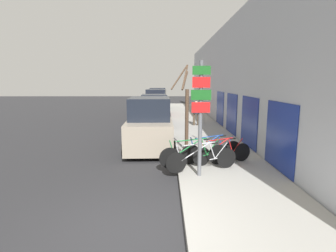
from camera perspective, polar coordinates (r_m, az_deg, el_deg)
ground_plane at (r=16.26m, az=-2.56°, el=-0.91°), size 80.00×80.00×0.00m
sidewalk_curb at (r=19.10m, az=5.58°, el=0.84°), size 3.20×32.00×0.15m
building_facade at (r=19.07m, az=11.08°, el=10.19°), size 0.23×32.00×6.50m
signpost at (r=7.68m, az=7.08°, el=2.67°), size 0.58×0.14×3.39m
bicycle_0 at (r=8.44m, az=7.43°, el=-7.04°), size 2.32×0.77×0.92m
bicycle_1 at (r=8.80m, az=5.76°, el=-6.22°), size 2.34×0.68×0.96m
bicycle_2 at (r=9.27m, az=11.74°, el=-5.70°), size 2.13×0.80×0.90m
bicycle_3 at (r=9.38m, az=9.58°, el=-5.33°), size 2.25×0.80×0.96m
parked_car_0 at (r=11.72m, az=-3.95°, el=0.12°), size 2.21×4.67×2.28m
parked_car_1 at (r=17.30m, az=-3.02°, el=3.03°), size 2.17×4.31×2.16m
parked_car_2 at (r=22.60m, az=-2.51°, el=4.77°), size 2.08×4.71×2.35m
parked_car_3 at (r=27.82m, az=-2.18°, el=5.63°), size 1.99×4.55×2.34m
pedestrian_near at (r=17.18m, az=6.16°, el=3.19°), size 0.41×0.35×1.58m
street_tree at (r=10.64m, az=3.96°, el=3.28°), size 0.75×1.83×3.48m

